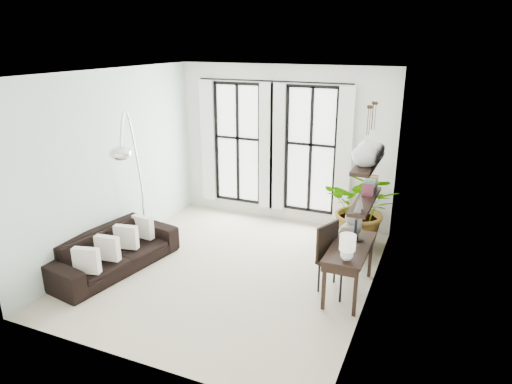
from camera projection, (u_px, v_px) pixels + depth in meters
The scene contains 16 objects.
floor at pixel (230, 270), 7.62m from camera, with size 5.00×5.00×0.00m, color beige.
ceiling at pixel (226, 72), 6.59m from camera, with size 5.00×5.00×0.00m, color white.
wall_left at pixel (113, 163), 7.94m from camera, with size 5.00×5.00×0.00m, color silver.
wall_right at pixel (375, 197), 6.27m from camera, with size 5.00×5.00×0.00m, color white.
wall_back at pixel (283, 145), 9.28m from camera, with size 4.50×4.50×0.00m, color white.
windows at pixel (273, 147), 9.31m from camera, with size 3.26×0.13×2.65m.
wall_shelves at pixel (367, 185), 6.37m from camera, with size 0.25×1.30×0.60m.
sofa at pixel (113, 251), 7.55m from camera, with size 2.25×0.88×0.66m, color black.
throw_pillows at pixel (117, 242), 7.46m from camera, with size 0.40×1.52×0.40m.
plant at pixel (363, 208), 8.30m from camera, with size 1.32×1.14×1.47m, color #2D7228.
desk at pixel (349, 250), 6.67m from camera, with size 0.55×1.30×1.16m.
desk_chair at pixel (334, 254), 6.83m from camera, with size 0.65×0.65×1.05m.
arc_lamp at pixel (129, 147), 7.44m from camera, with size 0.77×1.33×2.60m.
buddha at pixel (351, 239), 7.90m from camera, with size 0.49×0.49×0.87m.
vase_a at pixel (366, 151), 5.94m from camera, with size 0.37×0.37×0.38m, color white.
vase_b at pixel (371, 145), 6.29m from camera, with size 0.37×0.37×0.38m, color white.
Camera 1 is at (3.06, -6.09, 3.66)m, focal length 32.00 mm.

